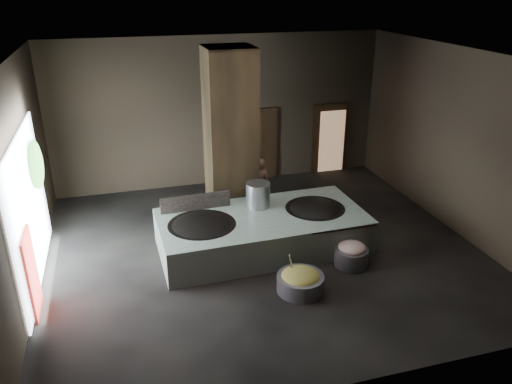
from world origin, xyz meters
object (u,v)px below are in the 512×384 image
object	(u,v)px
wok_left	(202,228)
cook	(259,185)
wok_right	(315,211)
stock_pot	(258,195)
meat_basin	(351,257)
veg_basin	(300,283)
hearth_platform	(262,231)

from	to	relation	value
wok_left	cook	bearing A→B (deg)	45.98
wok_right	stock_pot	xyz separation A→B (m)	(-1.30, 0.50, 0.38)
wok_left	meat_basin	bearing A→B (deg)	-22.18
stock_pot	veg_basin	world-z (taller)	stock_pot
wok_left	stock_pot	size ratio (longest dim) A/B	2.42
wok_left	veg_basin	bearing A→B (deg)	-48.62
veg_basin	cook	bearing A→B (deg)	86.25
wok_left	wok_right	xyz separation A→B (m)	(2.80, 0.10, 0.00)
hearth_platform	veg_basin	bearing A→B (deg)	-84.72
wok_left	meat_basin	xyz separation A→B (m)	(3.14, -1.28, -0.55)
stock_pot	veg_basin	distance (m)	2.69
hearth_platform	meat_basin	bearing A→B (deg)	-39.72
hearth_platform	veg_basin	xyz separation A→B (m)	(0.23, -1.96, -0.24)
stock_pot	cook	distance (m)	1.52
cook	wok_left	bearing A→B (deg)	52.62
hearth_platform	wok_right	xyz separation A→B (m)	(1.35, 0.05, 0.33)
meat_basin	wok_left	bearing A→B (deg)	157.82
hearth_platform	cook	xyz separation A→B (m)	(0.49, 1.96, 0.36)
cook	meat_basin	distance (m)	3.55
wok_right	stock_pot	world-z (taller)	stock_pot
veg_basin	meat_basin	world-z (taller)	meat_basin
wok_left	stock_pot	bearing A→B (deg)	21.80
wok_right	veg_basin	size ratio (longest dim) A/B	1.45
wok_right	meat_basin	bearing A→B (deg)	-76.08
cook	meat_basin	bearing A→B (deg)	116.69
wok_left	wok_right	world-z (taller)	wok_left
wok_right	cook	distance (m)	2.09
cook	meat_basin	world-z (taller)	cook
wok_right	stock_pot	bearing A→B (deg)	158.96
hearth_platform	wok_right	bearing A→B (deg)	0.59
wok_left	veg_basin	xyz separation A→B (m)	(1.68, -1.91, -0.57)
hearth_platform	wok_left	bearing A→B (deg)	-179.55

